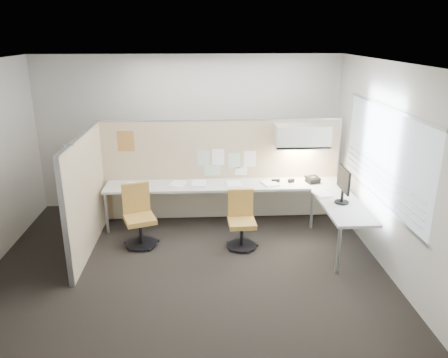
{
  "coord_description": "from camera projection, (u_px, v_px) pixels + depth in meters",
  "views": [
    {
      "loc": [
        0.22,
        -5.65,
        3.16
      ],
      "look_at": [
        0.56,
        0.8,
        0.98
      ],
      "focal_mm": 35.0,
      "sensor_mm": 36.0,
      "label": 1
    }
  ],
  "objects": [
    {
      "name": "window_pane",
      "position": [
        384.0,
        156.0,
        5.99
      ],
      "size": [
        0.01,
        2.8,
        1.3
      ],
      "primitive_type": "cube",
      "color": "#93A0AB",
      "rests_on": "wall_right"
    },
    {
      "name": "wall_right",
      "position": [
        385.0,
        166.0,
        6.04
      ],
      "size": [
        0.02,
        4.5,
        2.8
      ],
      "primitive_type": "cube",
      "color": "beige",
      "rests_on": "ground"
    },
    {
      "name": "phone",
      "position": [
        313.0,
        180.0,
        7.4
      ],
      "size": [
        0.26,
        0.25,
        0.12
      ],
      "rotation": [
        0.0,
        0.0,
        0.34
      ],
      "color": "black",
      "rests_on": "desk"
    },
    {
      "name": "overhead_bin",
      "position": [
        302.0,
        136.0,
        7.27
      ],
      "size": [
        0.9,
        0.36,
        0.38
      ],
      "primitive_type": "cube",
      "color": "beige",
      "rests_on": "partition_back"
    },
    {
      "name": "chair_right",
      "position": [
        241.0,
        221.0,
        6.68
      ],
      "size": [
        0.46,
        0.46,
        0.87
      ],
      "rotation": [
        0.0,
        0.0,
        0.04
      ],
      "color": "black",
      "rests_on": "floor"
    },
    {
      "name": "paper_stack_2",
      "position": [
        199.0,
        184.0,
        7.27
      ],
      "size": [
        0.26,
        0.32,
        0.05
      ],
      "primitive_type": "cube",
      "rotation": [
        0.0,
        0.0,
        -0.09
      ],
      "color": "white",
      "rests_on": "desk"
    },
    {
      "name": "wall_front",
      "position": [
        178.0,
        247.0,
        3.77
      ],
      "size": [
        5.5,
        0.02,
        2.8
      ],
      "primitive_type": "cube",
      "color": "beige",
      "rests_on": "ground"
    },
    {
      "name": "task_light_strip",
      "position": [
        301.0,
        148.0,
        7.34
      ],
      "size": [
        0.6,
        0.06,
        0.02
      ],
      "primitive_type": "cube",
      "color": "#FFEABF",
      "rests_on": "overhead_bin"
    },
    {
      "name": "partition_left",
      "position": [
        86.0,
        194.0,
        6.46
      ],
      "size": [
        0.06,
        2.2,
        1.75
      ],
      "primitive_type": "cube",
      "color": "tan",
      "rests_on": "floor"
    },
    {
      "name": "pinned_papers",
      "position": [
        226.0,
        162.0,
        7.53
      ],
      "size": [
        1.01,
        0.0,
        0.47
      ],
      "color": "#8CBF8C",
      "rests_on": "partition_back"
    },
    {
      "name": "paper_stack_1",
      "position": [
        178.0,
        184.0,
        7.31
      ],
      "size": [
        0.29,
        0.35,
        0.02
      ],
      "primitive_type": "cube",
      "rotation": [
        0.0,
        0.0,
        -0.24
      ],
      "color": "white",
      "rests_on": "desk"
    },
    {
      "name": "paper_stack_5",
      "position": [
        322.0,
        194.0,
        6.86
      ],
      "size": [
        0.29,
        0.34,
        0.02
      ],
      "primitive_type": "cube",
      "rotation": [
        0.0,
        0.0,
        0.23
      ],
      "color": "white",
      "rests_on": "desk"
    },
    {
      "name": "poster",
      "position": [
        126.0,
        141.0,
        7.32
      ],
      "size": [
        0.28,
        0.0,
        0.35
      ],
      "primitive_type": "cube",
      "color": "orange",
      "rests_on": "partition_back"
    },
    {
      "name": "partition_back",
      "position": [
        221.0,
        170.0,
        7.61
      ],
      "size": [
        4.1,
        0.06,
        1.75
      ],
      "primitive_type": "cube",
      "color": "tan",
      "rests_on": "floor"
    },
    {
      "name": "stapler",
      "position": [
        276.0,
        181.0,
        7.43
      ],
      "size": [
        0.14,
        0.05,
        0.05
      ],
      "primitive_type": "cube",
      "rotation": [
        0.0,
        0.0,
        0.08
      ],
      "color": "black",
      "rests_on": "desk"
    },
    {
      "name": "monitor",
      "position": [
        343.0,
        183.0,
        6.43
      ],
      "size": [
        0.21,
        0.52,
        0.54
      ],
      "rotation": [
        0.0,
        0.0,
        1.56
      ],
      "color": "black",
      "rests_on": "desk"
    },
    {
      "name": "desk",
      "position": [
        245.0,
        194.0,
        7.27
      ],
      "size": [
        4.0,
        2.07,
        0.73
      ],
      "color": "beige",
      "rests_on": "floor"
    },
    {
      "name": "paper_stack_0",
      "position": [
        132.0,
        186.0,
        7.2
      ],
      "size": [
        0.26,
        0.32,
        0.04
      ],
      "primitive_type": "cube",
      "rotation": [
        0.0,
        0.0,
        -0.1
      ],
      "color": "white",
      "rests_on": "desk"
    },
    {
      "name": "coat_hook",
      "position": [
        65.0,
        171.0,
        5.74
      ],
      "size": [
        0.18,
        0.45,
        1.35
      ],
      "color": "silver",
      "rests_on": "partition_left"
    },
    {
      "name": "wall_back",
      "position": [
        189.0,
        133.0,
        8.03
      ],
      "size": [
        5.5,
        0.02,
        2.8
      ],
      "primitive_type": "cube",
      "color": "beige",
      "rests_on": "ground"
    },
    {
      "name": "paper_stack_3",
      "position": [
        234.0,
        184.0,
        7.33
      ],
      "size": [
        0.24,
        0.31,
        0.02
      ],
      "primitive_type": "cube",
      "rotation": [
        0.0,
        0.0,
        0.02
      ],
      "color": "white",
      "rests_on": "desk"
    },
    {
      "name": "chair_left",
      "position": [
        139.0,
        218.0,
        6.73
      ],
      "size": [
        0.56,
        0.58,
        0.95
      ],
      "rotation": [
        0.0,
        0.0,
        0.34
      ],
      "color": "black",
      "rests_on": "floor"
    },
    {
      "name": "ceiling",
      "position": [
        183.0,
        62.0,
        5.45
      ],
      "size": [
        5.5,
        4.5,
        0.01
      ],
      "primitive_type": "cube",
      "color": "white",
      "rests_on": "wall_back"
    },
    {
      "name": "tape_dispenser",
      "position": [
        291.0,
        181.0,
        7.41
      ],
      "size": [
        0.12,
        0.1,
        0.06
      ],
      "primitive_type": "cube",
      "rotation": [
        0.0,
        0.0,
        0.43
      ],
      "color": "black",
      "rests_on": "desk"
    },
    {
      "name": "floor",
      "position": [
        188.0,
        261.0,
        6.35
      ],
      "size": [
        5.5,
        4.5,
        0.01
      ],
      "primitive_type": "cube",
      "color": "black",
      "rests_on": "ground"
    },
    {
      "name": "paper_stack_4",
      "position": [
        270.0,
        183.0,
        7.34
      ],
      "size": [
        0.31,
        0.35,
        0.02
      ],
      "primitive_type": "cube",
      "rotation": [
        0.0,
        0.0,
        0.29
      ],
      "color": "white",
      "rests_on": "desk"
    }
  ]
}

